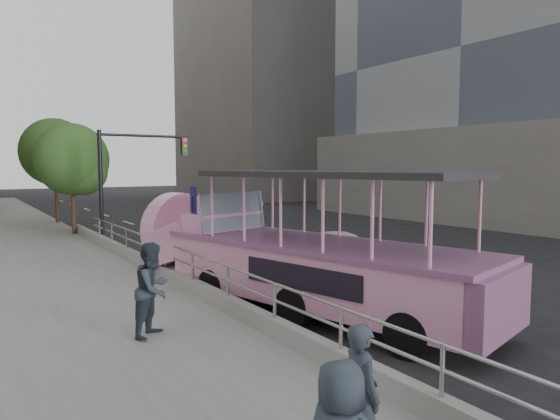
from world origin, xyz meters
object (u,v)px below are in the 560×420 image
object	(u,v)px
car	(342,251)
street_tree_far	(57,155)
parking_sign	(194,228)
pedestrian_mid	(153,289)
street_tree_near	(74,162)
pedestrian_near	(361,394)
traffic_signal	(128,169)
duck_boat	(288,256)

from	to	relation	value
car	street_tree_far	bearing A→B (deg)	126.51
parking_sign	pedestrian_mid	bearing A→B (deg)	-123.71
car	street_tree_near	bearing A→B (deg)	134.61
car	pedestrian_near	distance (m)	11.83
car	traffic_signal	xyz separation A→B (m)	(-4.59, 9.41, 2.80)
pedestrian_mid	parking_sign	world-z (taller)	parking_sign
duck_boat	car	bearing A→B (deg)	33.01
duck_boat	street_tree_near	distance (m)	15.81
traffic_signal	street_tree_far	size ratio (longest dim) A/B	0.81
traffic_signal	street_tree_near	distance (m)	3.80
car	parking_sign	size ratio (longest dim) A/B	1.34
pedestrian_near	pedestrian_mid	distance (m)	5.43
parking_sign	traffic_signal	xyz separation A→B (m)	(0.94, 9.50, 1.61)
car	traffic_signal	distance (m)	10.84
car	pedestrian_mid	bearing A→B (deg)	-135.90
pedestrian_near	street_tree_near	xyz separation A→B (m)	(1.27, 22.00, 2.72)
parking_sign	traffic_signal	bearing A→B (deg)	84.35
pedestrian_mid	street_tree_far	bearing A→B (deg)	45.18
street_tree_near	duck_boat	bearing A→B (deg)	-82.05
pedestrian_near	parking_sign	size ratio (longest dim) A/B	0.52
pedestrian_mid	street_tree_far	distance (m)	22.90
car	pedestrian_near	world-z (taller)	pedestrian_near
car	pedestrian_near	size ratio (longest dim) A/B	2.55
pedestrian_mid	traffic_signal	size ratio (longest dim) A/B	0.35
parking_sign	street_tree_near	distance (m)	13.09
parking_sign	street_tree_far	size ratio (longest dim) A/B	0.47
pedestrian_mid	street_tree_far	world-z (taller)	street_tree_far
duck_boat	traffic_signal	size ratio (longest dim) A/B	2.08
pedestrian_near	pedestrian_mid	bearing A→B (deg)	16.08
street_tree_far	street_tree_near	bearing A→B (deg)	-91.91
pedestrian_near	street_tree_far	bearing A→B (deg)	7.58
parking_sign	street_tree_near	xyz separation A→B (m)	(-0.66, 12.93, 1.93)
car	street_tree_near	xyz separation A→B (m)	(-6.19, 12.84, 3.12)
traffic_signal	street_tree_far	distance (m)	9.57
street_tree_near	pedestrian_mid	bearing A→B (deg)	-96.17
duck_boat	car	world-z (taller)	duck_boat
street_tree_far	car	bearing A→B (deg)	-72.36
car	pedestrian_mid	world-z (taller)	pedestrian_mid
parking_sign	traffic_signal	size ratio (longest dim) A/B	0.59
pedestrian_mid	street_tree_near	world-z (taller)	street_tree_near
parking_sign	street_tree_near	size ratio (longest dim) A/B	0.53
pedestrian_mid	parking_sign	distance (m)	4.47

